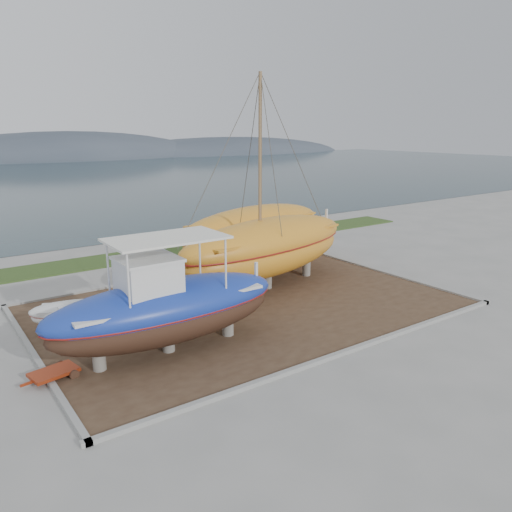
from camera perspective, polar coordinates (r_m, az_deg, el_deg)
ground at (r=19.83m, az=5.65°, el=-8.99°), size 140.00×140.00×0.00m
dirt_patch at (r=22.77m, az=-0.97°, el=-5.68°), size 18.00×12.00×0.06m
curb_frame at (r=22.75m, az=-0.97°, el=-5.57°), size 18.60×12.60×0.15m
grass_strip at (r=32.51m, az=-12.47°, el=0.18°), size 44.00×3.00×0.08m
sea at (r=84.89m, az=-27.21°, el=7.57°), size 260.00×100.00×0.04m
blue_caique at (r=17.80m, az=-10.21°, el=-4.51°), size 8.71×2.76×4.19m
white_dinghy at (r=20.99m, az=-19.21°, el=-6.48°), size 4.24×3.01×1.20m
orange_sailboat at (r=24.00m, az=1.38°, el=8.02°), size 11.15×5.06×10.23m
orange_bare_hull at (r=28.24m, az=-0.18°, el=2.03°), size 10.97×5.27×3.46m
red_trailer at (r=17.73m, az=-22.07°, el=-12.48°), size 2.31×1.46×0.30m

